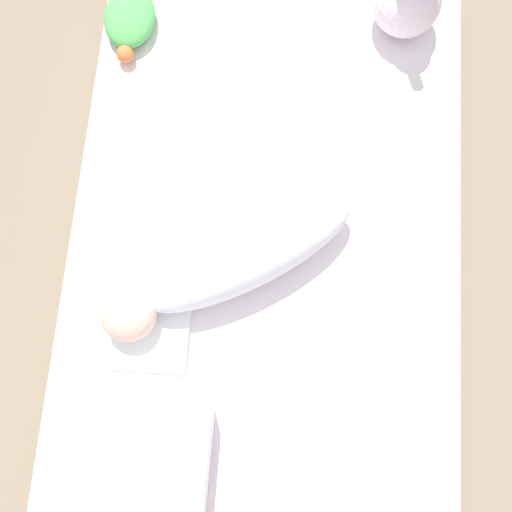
{
  "coord_description": "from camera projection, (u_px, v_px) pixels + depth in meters",
  "views": [
    {
      "loc": [
        0.31,
        0.01,
        1.48
      ],
      "look_at": [
        0.0,
        -0.02,
        0.2
      ],
      "focal_mm": 42.0,
      "sensor_mm": 36.0,
      "label": 1
    }
  ],
  "objects": [
    {
      "name": "burp_cloth",
      "position": [
        152.0,
        327.0,
        1.32
      ],
      "size": [
        0.2,
        0.17,
        0.02
      ],
      "color": "white",
      "rests_on": "bed_mattress"
    },
    {
      "name": "turtle_plush",
      "position": [
        129.0,
        19.0,
        1.47
      ],
      "size": [
        0.2,
        0.13,
        0.07
      ],
      "color": "#51B756",
      "rests_on": "bed_mattress"
    },
    {
      "name": "bed_mattress",
      "position": [
        263.0,
        268.0,
        1.44
      ],
      "size": [
        1.52,
        0.9,
        0.15
      ],
      "color": "white",
      "rests_on": "ground_plane"
    },
    {
      "name": "swaddled_baby",
      "position": [
        232.0,
        262.0,
        1.29
      ],
      "size": [
        0.41,
        0.56,
        0.15
      ],
      "rotation": [
        0.0,
        0.0,
        5.26
      ],
      "color": "white",
      "rests_on": "bed_mattress"
    },
    {
      "name": "ground_plane",
      "position": [
        263.0,
        274.0,
        1.51
      ],
      "size": [
        12.0,
        12.0,
        0.0
      ],
      "primitive_type": "plane",
      "color": "#7A6B56"
    },
    {
      "name": "pillow",
      "position": [
        125.0,
        503.0,
        1.19
      ],
      "size": [
        0.38,
        0.32,
        0.12
      ],
      "color": "white",
      "rests_on": "bed_mattress"
    }
  ]
}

